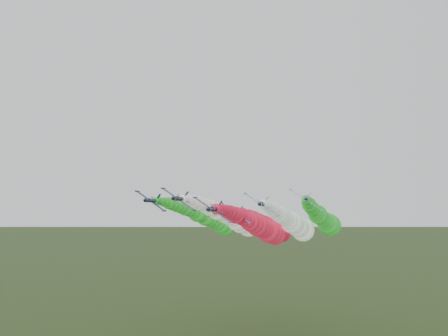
{
  "coord_description": "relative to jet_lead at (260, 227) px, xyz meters",
  "views": [
    {
      "loc": [
        20.83,
        -95.62,
        42.71
      ],
      "look_at": [
        0.56,
        8.08,
        52.44
      ],
      "focal_mm": 35.0,
      "sensor_mm": 36.0,
      "label": 1
    }
  ],
  "objects": [
    {
      "name": "jet_inner_left",
      "position": [
        -10.2,
        9.86,
        2.31
      ],
      "size": [
        16.33,
        69.86,
        15.35
      ],
      "rotation": [
        0.0,
        0.59,
        0.0
      ],
      "color": "#111D33",
      "rests_on": "ground"
    },
    {
      "name": "jet_outer_right",
      "position": [
        19.38,
        20.91,
        2.25
      ],
      "size": [
        16.55,
        70.07,
        15.56
      ],
      "rotation": [
        0.0,
        0.59,
        0.0
      ],
      "color": "#111D33",
      "rests_on": "ground"
    },
    {
      "name": "jet_inner_right",
      "position": [
        9.42,
        11.12,
        0.93
      ],
      "size": [
        16.55,
        70.07,
        15.56
      ],
      "rotation": [
        0.0,
        0.59,
        0.0
      ],
      "color": "#111D33",
      "rests_on": "ground"
    },
    {
      "name": "jet_trail",
      "position": [
        0.67,
        24.76,
        -0.84
      ],
      "size": [
        15.95,
        69.47,
        14.96
      ],
      "rotation": [
        0.0,
        0.59,
        0.0
      ],
      "color": "#111D33",
      "rests_on": "ground"
    },
    {
      "name": "jet_lead",
      "position": [
        0.0,
        0.0,
        0.0
      ],
      "size": [
        15.94,
        69.46,
        14.95
      ],
      "rotation": [
        0.0,
        0.59,
        0.0
      ],
      "color": "#111D33",
      "rests_on": "ground"
    },
    {
      "name": "jet_outer_left",
      "position": [
        -20.63,
        19.15,
        2.09
      ],
      "size": [
        16.46,
        69.99,
        15.48
      ],
      "rotation": [
        0.0,
        0.59,
        0.0
      ],
      "color": "#111D33",
      "rests_on": "ground"
    }
  ]
}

